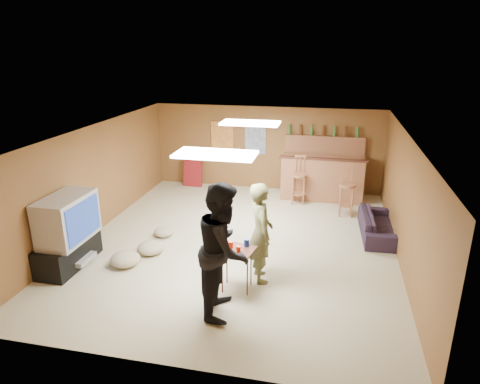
% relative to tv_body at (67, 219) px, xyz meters
% --- Properties ---
extents(ground, '(7.00, 7.00, 0.00)m').
position_rel_tv_body_xyz_m(ground, '(2.65, 1.50, -0.90)').
color(ground, '#BCB28F').
rests_on(ground, ground).
extents(ceiling, '(6.00, 7.00, 0.02)m').
position_rel_tv_body_xyz_m(ceiling, '(2.65, 1.50, 1.30)').
color(ceiling, silver).
rests_on(ceiling, ground).
extents(wall_back, '(6.00, 0.02, 2.20)m').
position_rel_tv_body_xyz_m(wall_back, '(2.65, 5.00, 0.20)').
color(wall_back, brown).
rests_on(wall_back, ground).
extents(wall_front, '(6.00, 0.02, 2.20)m').
position_rel_tv_body_xyz_m(wall_front, '(2.65, -2.00, 0.20)').
color(wall_front, brown).
rests_on(wall_front, ground).
extents(wall_left, '(0.02, 7.00, 2.20)m').
position_rel_tv_body_xyz_m(wall_left, '(-0.35, 1.50, 0.20)').
color(wall_left, brown).
rests_on(wall_left, ground).
extents(wall_right, '(0.02, 7.00, 2.20)m').
position_rel_tv_body_xyz_m(wall_right, '(5.65, 1.50, 0.20)').
color(wall_right, brown).
rests_on(wall_right, ground).
extents(tv_stand, '(0.55, 1.30, 0.50)m').
position_rel_tv_body_xyz_m(tv_stand, '(-0.07, 0.00, -0.65)').
color(tv_stand, black).
rests_on(tv_stand, ground).
extents(dvd_box, '(0.35, 0.50, 0.08)m').
position_rel_tv_body_xyz_m(dvd_box, '(0.15, 0.00, -0.75)').
color(dvd_box, '#B2B2B7').
rests_on(dvd_box, tv_stand).
extents(tv_body, '(0.60, 1.10, 0.80)m').
position_rel_tv_body_xyz_m(tv_body, '(0.00, 0.00, 0.00)').
color(tv_body, '#B2B2B7').
rests_on(tv_body, tv_stand).
extents(tv_screen, '(0.02, 0.95, 0.65)m').
position_rel_tv_body_xyz_m(tv_screen, '(0.31, 0.00, 0.00)').
color(tv_screen, navy).
rests_on(tv_screen, tv_body).
extents(bar_counter, '(2.00, 0.60, 1.10)m').
position_rel_tv_body_xyz_m(bar_counter, '(4.15, 4.45, -0.35)').
color(bar_counter, brown).
rests_on(bar_counter, ground).
extents(bar_lip, '(2.10, 0.12, 0.05)m').
position_rel_tv_body_xyz_m(bar_lip, '(4.15, 4.20, 0.20)').
color(bar_lip, '#3E1D14').
rests_on(bar_lip, bar_counter).
extents(bar_shelf, '(2.00, 0.18, 0.05)m').
position_rel_tv_body_xyz_m(bar_shelf, '(4.15, 4.90, 0.60)').
color(bar_shelf, brown).
rests_on(bar_shelf, bar_backing).
extents(bar_backing, '(2.00, 0.14, 0.60)m').
position_rel_tv_body_xyz_m(bar_backing, '(4.15, 4.92, 0.30)').
color(bar_backing, brown).
rests_on(bar_backing, bar_counter).
extents(poster_left, '(0.60, 0.03, 0.85)m').
position_rel_tv_body_xyz_m(poster_left, '(1.45, 4.96, 0.45)').
color(poster_left, '#BF3F26').
rests_on(poster_left, wall_back).
extents(poster_right, '(0.55, 0.03, 0.80)m').
position_rel_tv_body_xyz_m(poster_right, '(2.35, 4.96, 0.45)').
color(poster_right, '#334C99').
rests_on(poster_right, wall_back).
extents(folding_chair_stack, '(0.50, 0.26, 0.91)m').
position_rel_tv_body_xyz_m(folding_chair_stack, '(0.65, 4.80, -0.45)').
color(folding_chair_stack, maroon).
rests_on(folding_chair_stack, ground).
extents(ceiling_panel_front, '(1.20, 0.60, 0.04)m').
position_rel_tv_body_xyz_m(ceiling_panel_front, '(2.65, 0.00, 1.27)').
color(ceiling_panel_front, white).
rests_on(ceiling_panel_front, ceiling).
extents(ceiling_panel_back, '(1.20, 0.60, 0.04)m').
position_rel_tv_body_xyz_m(ceiling_panel_back, '(2.65, 2.70, 1.27)').
color(ceiling_panel_back, white).
rests_on(ceiling_panel_back, ceiling).
extents(person_olive, '(0.61, 0.72, 1.68)m').
position_rel_tv_body_xyz_m(person_olive, '(3.30, 0.27, -0.06)').
color(person_olive, brown).
rests_on(person_olive, ground).
extents(person_black, '(0.83, 1.02, 1.97)m').
position_rel_tv_body_xyz_m(person_black, '(2.94, -0.70, 0.08)').
color(person_black, black).
rests_on(person_black, ground).
extents(sofa, '(0.69, 1.63, 0.47)m').
position_rel_tv_body_xyz_m(sofa, '(5.35, 2.46, -0.66)').
color(sofa, black).
rests_on(sofa, ground).
extents(tray_table, '(0.62, 0.53, 0.71)m').
position_rel_tv_body_xyz_m(tray_table, '(3.00, -0.12, -0.54)').
color(tray_table, '#3E1D14').
rests_on(tray_table, ground).
extents(cup_red_near, '(0.09, 0.09, 0.10)m').
position_rel_tv_body_xyz_m(cup_red_near, '(2.90, -0.10, -0.14)').
color(cup_red_near, red).
rests_on(cup_red_near, tray_table).
extents(cup_red_far, '(0.07, 0.07, 0.10)m').
position_rel_tv_body_xyz_m(cup_red_far, '(3.05, -0.23, -0.14)').
color(cup_red_far, red).
rests_on(cup_red_far, tray_table).
extents(cup_blue, '(0.11, 0.11, 0.12)m').
position_rel_tv_body_xyz_m(cup_blue, '(3.13, 0.00, -0.13)').
color(cup_blue, navy).
rests_on(cup_blue, tray_table).
extents(bar_stool_left, '(0.41, 0.41, 1.12)m').
position_rel_tv_body_xyz_m(bar_stool_left, '(3.62, 3.99, -0.34)').
color(bar_stool_left, brown).
rests_on(bar_stool_left, ground).
extents(bar_stool_right, '(0.38, 0.38, 1.14)m').
position_rel_tv_body_xyz_m(bar_stool_right, '(4.74, 3.45, -0.33)').
color(bar_stool_right, brown).
rests_on(bar_stool_right, ground).
extents(cushion_near_tv, '(0.53, 0.53, 0.23)m').
position_rel_tv_body_xyz_m(cushion_near_tv, '(1.15, 0.74, -0.79)').
color(cushion_near_tv, tan).
rests_on(cushion_near_tv, ground).
extents(cushion_mid, '(0.53, 0.53, 0.18)m').
position_rel_tv_body_xyz_m(cushion_mid, '(1.10, 1.51, -0.81)').
color(cushion_mid, tan).
rests_on(cushion_mid, ground).
extents(cushion_far, '(0.67, 0.67, 0.24)m').
position_rel_tv_body_xyz_m(cushion_far, '(0.90, 0.21, -0.78)').
color(cushion_far, tan).
rests_on(cushion_far, ground).
extents(bottle_row, '(1.76, 0.08, 0.26)m').
position_rel_tv_body_xyz_m(bottle_row, '(4.09, 4.88, 0.75)').
color(bottle_row, '#3F7233').
rests_on(bottle_row, bar_shelf).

